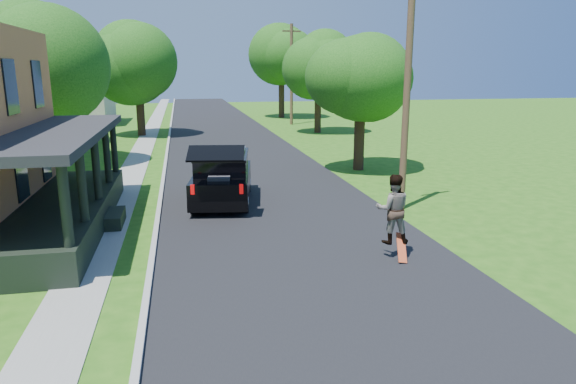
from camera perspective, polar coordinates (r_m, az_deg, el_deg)
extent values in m
plane|color=#255911|center=(12.14, 4.29, -10.36)|extent=(140.00, 140.00, 0.00)
cube|color=black|center=(31.21, -5.86, 4.35)|extent=(8.00, 120.00, 0.02)
cube|color=#A0A09B|center=(31.07, -13.32, 4.01)|extent=(0.15, 120.00, 0.12)
cube|color=gray|center=(31.15, -16.18, 3.87)|extent=(1.30, 120.00, 0.03)
cube|color=black|center=(17.63, -23.36, -2.29)|extent=(2.40, 10.00, 0.90)
cube|color=black|center=(17.17, -24.15, 5.94)|extent=(2.60, 10.30, 0.25)
cube|color=beige|center=(36.26, -28.63, 8.03)|extent=(8.00, 8.00, 5.00)
cube|color=beige|center=(51.77, -23.64, 9.68)|extent=(8.00, 8.00, 5.00)
pyramid|color=black|center=(51.77, -24.14, 14.86)|extent=(12.78, 12.78, 2.20)
cube|color=black|center=(19.52, -7.28, 0.95)|extent=(2.73, 5.04, 0.93)
cube|color=black|center=(19.54, -7.31, 3.17)|extent=(2.29, 3.22, 0.60)
cube|color=black|center=(19.48, -7.33, 4.12)|extent=(2.34, 3.32, 0.09)
cube|color=black|center=(16.95, -8.02, 4.27)|extent=(1.98, 1.27, 0.42)
cube|color=#38383E|center=(18.05, -7.65, 0.97)|extent=(0.85, 0.76, 0.49)
cube|color=#B8B9BD|center=(19.55, -9.70, 4.35)|extent=(0.47, 2.61, 0.07)
cube|color=#B8B9BD|center=(19.42, -4.97, 4.44)|extent=(0.47, 2.61, 0.07)
cube|color=#990505|center=(17.24, -10.56, 0.27)|extent=(0.14, 0.08, 0.33)
cube|color=#990505|center=(17.09, -5.21, 0.33)|extent=(0.14, 0.08, 0.33)
cylinder|color=black|center=(21.22, -9.29, 0.95)|extent=(0.37, 0.77, 0.74)
cylinder|color=black|center=(21.09, -4.56, 1.01)|extent=(0.37, 0.77, 0.74)
cylinder|color=black|center=(18.16, -10.37, -1.21)|extent=(0.37, 0.77, 0.74)
cylinder|color=black|center=(18.02, -4.84, -1.15)|extent=(0.37, 0.77, 0.74)
imported|color=black|center=(13.76, 11.57, -1.87)|extent=(1.03, 0.88, 1.86)
cube|color=#B1340F|center=(13.82, 12.50, -6.05)|extent=(0.36, 0.62, 0.67)
cylinder|color=black|center=(29.43, -26.07, 6.11)|extent=(0.79, 0.79, 3.67)
sphere|color=#387F21|center=(29.28, -26.82, 13.23)|extent=(7.04, 7.04, 5.50)
sphere|color=#387F21|center=(29.05, -26.12, 15.73)|extent=(6.10, 6.10, 4.76)
sphere|color=#387F21|center=(29.69, -28.12, 14.26)|extent=(6.26, 6.26, 4.88)
cylinder|color=black|center=(40.70, -16.08, 8.59)|extent=(0.65, 0.65, 3.64)
sphere|color=#387F21|center=(40.58, -16.42, 13.71)|extent=(5.97, 5.97, 5.47)
sphere|color=#387F21|center=(40.31, -15.90, 15.48)|extent=(5.17, 5.17, 4.74)
sphere|color=#387F21|center=(41.01, -17.25, 14.50)|extent=(5.30, 5.30, 4.86)
cylinder|color=black|center=(25.84, 7.91, 5.88)|extent=(0.53, 0.53, 3.11)
sphere|color=#387F21|center=(25.63, 8.13, 12.53)|extent=(4.39, 4.39, 4.32)
sphere|color=#387F21|center=(25.49, 9.23, 14.65)|extent=(3.81, 3.81, 3.75)
sphere|color=#387F21|center=(25.83, 6.90, 13.64)|extent=(3.91, 3.91, 3.84)
cylinder|color=black|center=(41.19, 3.33, 8.99)|extent=(0.62, 0.62, 3.43)
sphere|color=#387F21|center=(41.07, 3.39, 13.69)|extent=(5.97, 5.97, 4.97)
sphere|color=#387F21|center=(41.02, 4.07, 15.22)|extent=(5.18, 5.18, 4.31)
sphere|color=#387F21|center=(41.18, 2.57, 14.46)|extent=(5.31, 5.31, 4.42)
cylinder|color=black|center=(54.35, -0.73, 10.22)|extent=(0.71, 0.71, 3.69)
sphere|color=#387F21|center=(54.27, -0.74, 14.21)|extent=(7.00, 7.00, 5.81)
sphere|color=#387F21|center=(53.97, -0.29, 15.59)|extent=(6.06, 6.06, 5.03)
sphere|color=#387F21|center=(54.73, -1.30, 14.88)|extent=(6.22, 6.22, 5.16)
cylinder|color=brown|center=(18.34, 13.08, 10.76)|extent=(0.31, 0.31, 8.29)
cylinder|color=brown|center=(47.24, 0.39, 12.87)|extent=(0.32, 0.32, 8.85)
cube|color=brown|center=(47.36, 0.40, 17.44)|extent=(1.72, 0.41, 0.13)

